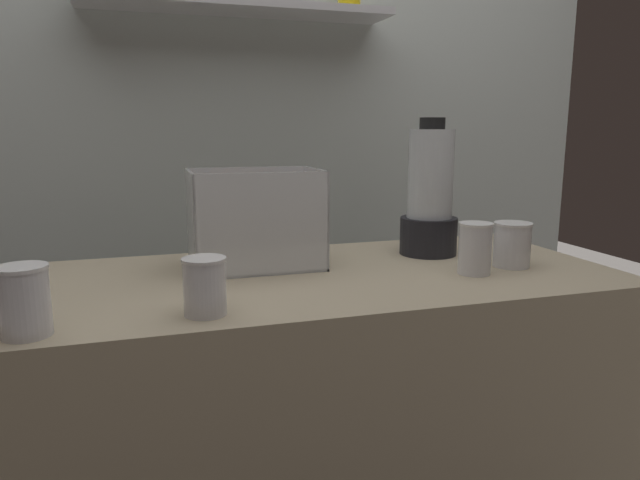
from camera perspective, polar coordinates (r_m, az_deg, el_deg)
name	(u,v)px	position (r m, az deg, el deg)	size (l,w,h in m)	color
counter	(320,447)	(1.53, 0.00, -19.85)	(1.40, 0.64, 0.90)	tan
back_wall_unit	(254,120)	(2.06, -6.57, 11.69)	(2.60, 0.24, 2.50)	silver
carrot_display_bin	(254,237)	(1.42, -6.57, 0.27)	(0.31, 0.21, 0.24)	white
blender_pitcher	(430,199)	(1.57, 10.81, 4.05)	(0.15, 0.15, 0.36)	black
juice_cup_carrot_far_left	(25,305)	(1.06, -27.23, -5.76)	(0.08, 0.08, 0.12)	white
juice_cup_orange_left	(205,288)	(1.07, -11.34, -4.73)	(0.08, 0.08, 0.11)	white
juice_cup_pomegranate_middle	(475,252)	(1.39, 15.09, -1.14)	(0.08, 0.08, 0.12)	white
juice_cup_orange_right	(512,248)	(1.49, 18.48, -0.72)	(0.09, 0.09, 0.11)	white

